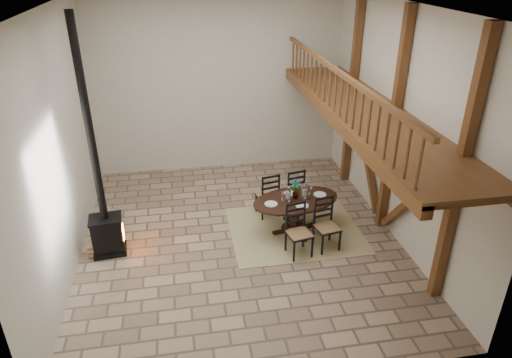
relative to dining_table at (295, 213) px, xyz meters
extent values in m
plane|color=tan|center=(-1.30, -0.10, -0.47)|extent=(8.00, 8.00, 0.00)
cube|color=beige|center=(-1.30, 3.90, 2.03)|extent=(7.00, 0.02, 5.00)
cube|color=beige|center=(-1.30, -4.10, 2.03)|extent=(7.00, 0.02, 5.00)
cube|color=beige|center=(-4.80, -0.10, 2.03)|extent=(0.02, 8.00, 5.00)
cube|color=beige|center=(2.20, -0.10, 2.03)|extent=(0.02, 8.00, 5.00)
cube|color=white|center=(-1.30, -0.10, 4.53)|extent=(7.00, 8.00, 0.02)
cube|color=brown|center=(2.08, -2.60, 2.03)|extent=(0.18, 0.18, 5.00)
cube|color=brown|center=(2.08, -0.10, 2.03)|extent=(0.18, 0.18, 5.00)
cube|color=brown|center=(2.08, 2.40, 2.03)|extent=(0.18, 0.18, 5.00)
cube|color=brown|center=(2.08, -1.35, 0.93)|extent=(0.14, 2.16, 2.54)
cube|color=brown|center=(2.08, 1.15, 0.93)|extent=(0.14, 2.16, 2.54)
cube|color=brown|center=(2.08, -0.10, 2.33)|extent=(0.20, 7.80, 0.20)
cube|color=brown|center=(1.40, -0.10, 2.38)|extent=(1.60, 7.80, 0.12)
cube|color=brown|center=(0.70, -0.10, 2.28)|extent=(0.18, 7.80, 0.22)
cube|color=brown|center=(0.70, -0.10, 3.28)|extent=(0.09, 7.60, 0.09)
cube|color=brown|center=(0.70, -0.10, 2.86)|extent=(0.06, 7.60, 0.86)
cube|color=tan|center=(0.00, 0.00, -0.46)|extent=(3.00, 2.50, 0.02)
ellipsoid|color=black|center=(0.00, 0.00, 0.35)|extent=(2.23, 1.59, 0.04)
cylinder|color=black|center=(0.00, 0.00, -0.07)|extent=(0.20, 0.20, 0.76)
cylinder|color=black|center=(0.00, 0.00, -0.42)|extent=(0.62, 0.62, 0.06)
cube|color=olive|center=(-0.16, -0.94, 0.07)|extent=(0.57, 0.55, 0.04)
cube|color=black|center=(-0.16, -0.94, -0.21)|extent=(0.55, 0.55, 0.51)
cube|color=black|center=(-0.20, -0.73, 0.38)|extent=(0.42, 0.13, 0.67)
cube|color=olive|center=(0.50, -0.81, 0.07)|extent=(0.57, 0.55, 0.04)
cube|color=black|center=(0.50, -0.81, -0.21)|extent=(0.55, 0.55, 0.51)
cube|color=black|center=(0.46, -0.60, 0.38)|extent=(0.42, 0.13, 0.67)
cube|color=olive|center=(-0.50, 0.81, 0.07)|extent=(0.57, 0.55, 0.04)
cube|color=black|center=(-0.50, 0.81, -0.21)|extent=(0.55, 0.55, 0.51)
cube|color=black|center=(-0.46, 0.60, 0.38)|extent=(0.42, 0.13, 0.67)
cube|color=olive|center=(0.16, 0.94, 0.07)|extent=(0.57, 0.55, 0.04)
cube|color=black|center=(0.16, 0.94, -0.21)|extent=(0.55, 0.55, 0.51)
cube|color=black|center=(0.20, 0.73, 0.38)|extent=(0.42, 0.13, 0.67)
cube|color=white|center=(0.00, 0.00, 0.37)|extent=(1.68, 1.07, 0.01)
cube|color=white|center=(0.00, 0.00, 0.46)|extent=(1.05, 0.52, 0.18)
cylinder|color=white|center=(-0.20, -0.04, 0.54)|extent=(0.12, 0.12, 0.34)
cylinder|color=white|center=(0.20, 0.04, 0.54)|extent=(0.12, 0.12, 0.34)
cylinder|color=white|center=(-0.20, -0.04, 0.45)|extent=(0.06, 0.06, 0.16)
cylinder|color=white|center=(0.20, 0.04, 0.45)|extent=(0.06, 0.06, 0.16)
imported|color=#4C723F|center=(-0.01, 0.05, 0.60)|extent=(0.27, 0.21, 0.47)
cube|color=black|center=(-4.17, -0.15, -0.42)|extent=(0.73, 0.58, 0.10)
cube|color=black|center=(-4.17, -0.15, 0.00)|extent=(0.67, 0.53, 0.73)
cube|color=#FF590C|center=(-3.85, -0.12, 0.00)|extent=(0.05, 0.29, 0.29)
cube|color=black|center=(-4.17, -0.15, 0.39)|extent=(0.71, 0.57, 0.04)
cylinder|color=black|center=(-4.17, -0.15, 2.47)|extent=(0.16, 0.16, 4.12)
cylinder|color=brown|center=(-4.27, 0.81, -0.29)|extent=(0.55, 0.55, 0.36)
cube|color=tan|center=(-4.27, 0.81, -0.06)|extent=(0.30, 0.30, 0.11)
cube|color=tan|center=(-4.45, -0.18, -0.30)|extent=(0.33, 0.34, 0.33)
camera|label=1|loc=(-2.46, -8.75, 5.42)|focal=32.00mm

